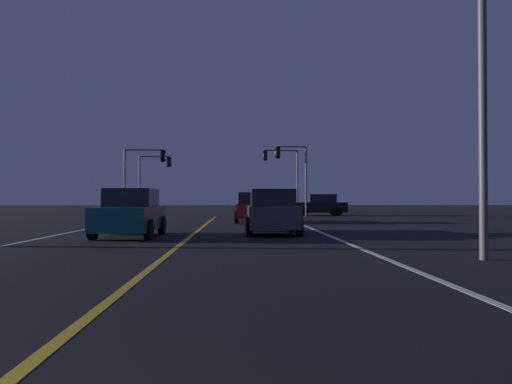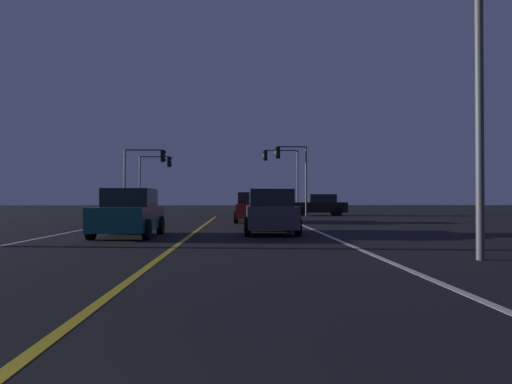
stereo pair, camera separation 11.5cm
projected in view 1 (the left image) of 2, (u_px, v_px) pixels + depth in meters
lane_edge_right at (340, 240)px, 15.61m from camera, size 0.16×41.32×0.01m
lane_edge_left at (27, 241)px, 15.25m from camera, size 0.16×41.32×0.01m
lane_center_divider at (185, 241)px, 15.43m from camera, size 0.16×41.32×0.01m
car_oncoming at (131, 213)px, 17.05m from camera, size 2.02×4.30×1.70m
car_lead_same_lane at (272, 212)px, 18.56m from camera, size 2.02×4.30×1.70m
car_ahead_far at (252, 208)px, 27.58m from camera, size 2.02×4.30×1.70m
car_crossing_side at (319, 205)px, 38.44m from camera, size 4.30×2.02×1.70m
traffic_light_near_right at (291, 165)px, 36.84m from camera, size 2.46×0.36×5.36m
traffic_light_near_left at (145, 166)px, 36.43m from camera, size 3.18×0.36×5.08m
traffic_light_far_right at (281, 166)px, 42.33m from camera, size 3.12×0.36×5.63m
traffic_light_far_left at (155, 171)px, 41.92m from camera, size 2.86×0.36×5.05m
street_lamp_right_near at (464, 9)px, 10.63m from camera, size 2.03×0.44×8.81m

